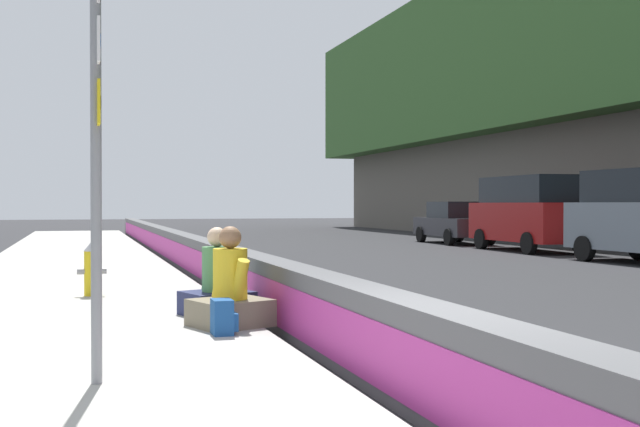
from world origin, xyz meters
The scene contains 9 objects.
ground_plane centered at (0.00, 0.00, 0.00)m, with size 160.00×160.00×0.00m, color #2B2B2D.
jersey_barrier centered at (0.00, 0.00, 0.42)m, with size 76.00×0.45×0.85m.
route_sign_post centered at (1.34, 2.42, 2.23)m, with size 0.44×0.09×3.60m.
fire_hydrant centered at (7.84, 2.37, 0.59)m, with size 0.26×0.46×0.88m.
seated_person_foreground centered at (4.05, 0.82, 0.52)m, with size 0.99×1.07×1.21m.
seated_person_middle centered at (5.06, 0.81, 0.51)m, with size 0.94×1.02×1.17m.
backpack centered at (3.46, 1.01, 0.33)m, with size 0.32×0.28×0.40m.
parked_car_fourth centered at (18.37, -12.13, 1.35)m, with size 5.14×2.19×2.56m.
parked_car_midline centered at (23.87, -12.08, 0.86)m, with size 4.56×2.07×1.71m.
Camera 1 is at (-5.43, 2.56, 1.62)m, focal length 44.55 mm.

